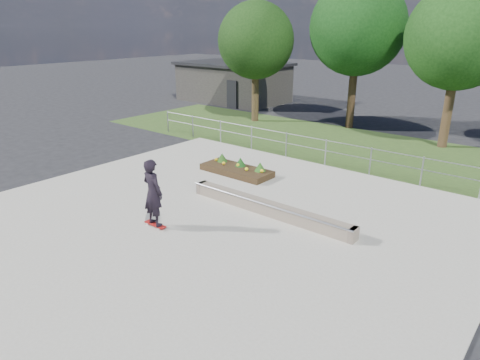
{
  "coord_description": "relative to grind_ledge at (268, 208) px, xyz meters",
  "views": [
    {
      "loc": [
        8.28,
        -8.36,
        5.72
      ],
      "look_at": [
        0.2,
        1.5,
        1.1
      ],
      "focal_mm": 32.0,
      "sensor_mm": 36.0,
      "label": 1
    }
  ],
  "objects": [
    {
      "name": "grind_ledge",
      "position": [
        0.0,
        0.0,
        0.0
      ],
      "size": [
        6.0,
        0.44,
        0.43
      ],
      "color": "#6A5C4E",
      "rests_on": "concrete_slab"
    },
    {
      "name": "grass_verge",
      "position": [
        -1.08,
        9.18,
        -0.25
      ],
      "size": [
        30.0,
        8.0,
        0.02
      ],
      "primitive_type": "cube",
      "color": "#2C431B",
      "rests_on": "ground"
    },
    {
      "name": "fence",
      "position": [
        -1.08,
        5.68,
        0.51
      ],
      "size": [
        20.06,
        0.06,
        1.2
      ],
      "color": "gray",
      "rests_on": "ground"
    },
    {
      "name": "tree_far_left",
      "position": [
        -9.08,
        11.18,
        4.59
      ],
      "size": [
        4.55,
        4.55,
        7.15
      ],
      "color": "#342515",
      "rests_on": "ground"
    },
    {
      "name": "concrete_slab",
      "position": [
        -1.08,
        -1.82,
        -0.23
      ],
      "size": [
        15.0,
        15.0,
        0.06
      ],
      "primitive_type": "cube",
      "color": "#9B9789",
      "rests_on": "ground"
    },
    {
      "name": "ground",
      "position": [
        -1.08,
        -1.82,
        -0.26
      ],
      "size": [
        120.0,
        120.0,
        0.0
      ],
      "primitive_type": "plane",
      "color": "black",
      "rests_on": "ground"
    },
    {
      "name": "skateboarder",
      "position": [
        -2.07,
        -2.87,
        0.88
      ],
      "size": [
        0.8,
        0.52,
        2.1
      ],
      "color": "white",
      "rests_on": "concrete_slab"
    },
    {
      "name": "building",
      "position": [
        -15.08,
        16.17,
        1.25
      ],
      "size": [
        8.4,
        5.4,
        3.0
      ],
      "color": "#282624",
      "rests_on": "ground"
    },
    {
      "name": "tree_mid_right",
      "position": [
        1.92,
        12.18,
        4.97
      ],
      "size": [
        4.9,
        4.9,
        7.7
      ],
      "color": "#372516",
      "rests_on": "ground"
    },
    {
      "name": "planter_bed",
      "position": [
        -3.32,
        2.48,
        -0.02
      ],
      "size": [
        3.0,
        1.2,
        0.61
      ],
      "color": "black",
      "rests_on": "concrete_slab"
    },
    {
      "name": "tree_mid_left",
      "position": [
        -3.58,
        13.18,
        5.34
      ],
      "size": [
        5.25,
        5.25,
        8.25
      ],
      "color": "black",
      "rests_on": "ground"
    }
  ]
}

